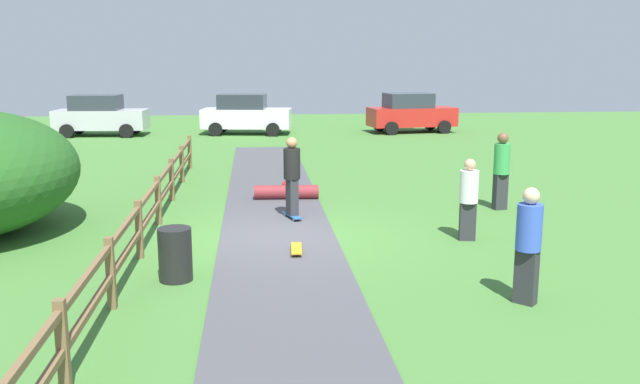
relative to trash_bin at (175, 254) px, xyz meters
The scene contains 13 objects.
ground_plane 3.22m from the trash_bin, 55.59° to the left, with size 60.00×60.00×0.00m, color #427533.
asphalt_path 3.22m from the trash_bin, 55.59° to the left, with size 2.40×28.00×0.02m, color #47474C.
wooden_fence 2.76m from the trash_bin, 106.93° to the left, with size 0.12×18.12×1.10m.
trash_bin is the anchor object (origin of this frame).
skater_riding 4.72m from the trash_bin, 62.05° to the left, with size 0.48×0.82×1.88m.
skater_fallen 6.74m from the trash_bin, 71.22° to the left, with size 1.70×1.31×0.36m.
skateboard_loose 2.55m from the trash_bin, 33.36° to the left, with size 0.24×0.81×0.08m.
bystander_blue 5.66m from the trash_bin, 16.61° to the right, with size 0.54×0.54×1.80m.
bystander_white 6.00m from the trash_bin, 19.34° to the left, with size 0.44×0.44×1.68m.
bystander_green 8.68m from the trash_bin, 32.37° to the left, with size 0.45×0.45×1.89m.
parked_car_white 21.63m from the trash_bin, 87.45° to the left, with size 4.39×2.43×1.92m.
parked_car_red 23.41m from the trash_bin, 67.28° to the left, with size 4.39×2.44×1.92m.
parked_car_silver 22.38m from the trash_bin, 105.12° to the left, with size 4.29×2.19×1.92m.
Camera 1 is at (-0.46, -13.61, 3.69)m, focal length 37.82 mm.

